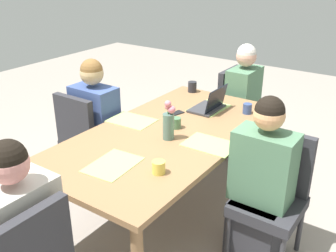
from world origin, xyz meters
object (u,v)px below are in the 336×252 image
(person_head_left_left_far, at_px, (242,108))
(coffee_mug_near_right, at_px, (247,109))
(dining_table, at_px, (168,140))
(chair_head_left_left_far, at_px, (238,107))
(person_near_left_mid, at_px, (96,132))
(coffee_mug_centre_right, at_px, (176,123))
(phone_black, at_px, (175,113))
(chair_far_left_near, at_px, (273,191))
(chair_near_left_mid, at_px, (86,136))
(person_far_left_near, at_px, (261,189))
(coffee_mug_centre_left, at_px, (192,87))
(laptop_head_left_left_far, at_px, (210,105))
(flower_vase, at_px, (169,122))
(coffee_mug_near_left, at_px, (159,167))

(person_head_left_left_far, xyz_separation_m, coffee_mug_near_right, (0.62, 0.32, 0.26))
(dining_table, bearing_deg, chair_head_left_left_far, -177.68)
(person_near_left_mid, xyz_separation_m, coffee_mug_centre_right, (-0.07, 0.81, 0.26))
(person_head_left_left_far, relative_size, phone_black, 7.97)
(chair_far_left_near, xyz_separation_m, chair_near_left_mid, (0.11, -1.70, 0.00))
(chair_head_left_left_far, relative_size, person_head_left_left_far, 0.75)
(person_far_left_near, height_order, coffee_mug_centre_right, person_far_left_near)
(dining_table, bearing_deg, coffee_mug_centre_left, -159.26)
(coffee_mug_centre_left, bearing_deg, coffee_mug_near_right, 72.09)
(person_far_left_near, bearing_deg, person_head_left_left_far, -150.40)
(laptop_head_left_left_far, height_order, coffee_mug_centre_left, laptop_head_left_left_far)
(chair_far_left_near, xyz_separation_m, person_head_left_left_far, (-1.26, -0.82, 0.03))
(flower_vase, bearing_deg, coffee_mug_near_right, 161.66)
(coffee_mug_centre_right, bearing_deg, person_near_left_mid, -84.92)
(coffee_mug_centre_right, distance_m, phone_black, 0.30)
(person_near_left_mid, bearing_deg, chair_near_left_mid, -38.76)
(chair_far_left_near, relative_size, laptop_head_left_left_far, 2.81)
(person_head_left_left_far, bearing_deg, chair_head_left_left_far, -128.76)
(chair_head_left_left_far, bearing_deg, person_far_left_near, 30.85)
(laptop_head_left_left_far, bearing_deg, person_near_left_mid, -56.48)
(person_far_left_near, distance_m, flower_vase, 0.79)
(dining_table, height_order, laptop_head_left_left_far, laptop_head_left_left_far)
(chair_far_left_near, relative_size, person_far_left_near, 0.75)
(chair_head_left_left_far, relative_size, laptop_head_left_left_far, 2.81)
(coffee_mug_centre_left, bearing_deg, chair_head_left_left_far, 147.79)
(phone_black, bearing_deg, flower_vase, -135.75)
(person_near_left_mid, bearing_deg, flower_vase, 82.06)
(coffee_mug_near_left, bearing_deg, coffee_mug_centre_left, -155.92)
(person_near_left_mid, xyz_separation_m, coffee_mug_near_left, (0.56, 1.10, 0.26))
(chair_head_left_left_far, height_order, coffee_mug_near_right, chair_head_left_left_far)
(laptop_head_left_left_far, height_order, coffee_mug_near_left, laptop_head_left_left_far)
(chair_head_left_left_far, relative_size, flower_vase, 2.99)
(person_head_left_left_far, distance_m, laptop_head_left_left_far, 0.79)
(dining_table, height_order, phone_black, phone_black)
(person_far_left_near, bearing_deg, chair_near_left_mid, -88.89)
(chair_far_left_near, height_order, flower_vase, flower_vase)
(dining_table, xyz_separation_m, coffee_mug_centre_right, (-0.10, 0.01, 0.11))
(person_far_left_near, height_order, coffee_mug_near_left, person_far_left_near)
(person_far_left_near, relative_size, coffee_mug_near_right, 13.73)
(chair_head_left_left_far, xyz_separation_m, coffee_mug_near_right, (0.68, 0.39, 0.29))
(chair_near_left_mid, height_order, phone_black, chair_near_left_mid)
(coffee_mug_near_left, bearing_deg, chair_near_left_mid, -112.74)
(person_far_left_near, distance_m, chair_near_left_mid, 1.64)
(person_far_left_near, relative_size, coffee_mug_centre_left, 11.55)
(chair_head_left_left_far, height_order, flower_vase, flower_vase)
(chair_near_left_mid, xyz_separation_m, person_near_left_mid, (-0.07, 0.06, 0.03))
(person_near_left_mid, bearing_deg, chair_head_left_left_far, 151.22)
(chair_head_left_left_far, bearing_deg, flower_vase, 4.95)
(chair_far_left_near, height_order, person_far_left_near, person_far_left_near)
(laptop_head_left_left_far, bearing_deg, chair_near_left_mid, -54.96)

